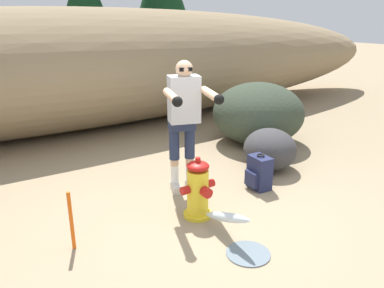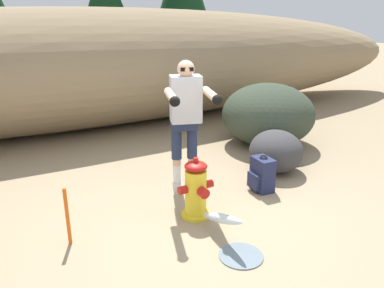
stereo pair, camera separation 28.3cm
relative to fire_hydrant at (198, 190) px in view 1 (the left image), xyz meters
The scene contains 9 objects.
ground_plane 0.36m from the fire_hydrant, 19.41° to the left, with size 56.00×56.00×0.04m, color #998466.
dirt_embankment 4.47m from the fire_hydrant, 88.46° to the left, with size 17.26×3.20×2.32m, color #897556.
fire_hydrant is the anchor object (origin of this frame).
hydrant_water_jet 0.61m from the fire_hydrant, 90.00° to the right, with size 0.42×0.92×0.41m.
utility_worker 0.99m from the fire_hydrant, 71.74° to the left, with size 0.69×1.04×1.67m.
spare_backpack 1.09m from the fire_hydrant, ahead, with size 0.30×0.31×0.47m.
boulder_large 2.85m from the fire_hydrant, 34.57° to the left, with size 1.58×1.58×1.07m, color #343E30.
boulder_mid 1.77m from the fire_hydrant, 19.82° to the left, with size 0.83×0.76×0.60m, color #3A393B.
survey_stake 1.36m from the fire_hydrant, behind, with size 0.04×0.04×0.60m, color #E55914.
Camera 1 is at (-2.22, -3.17, 2.14)m, focal length 35.24 mm.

